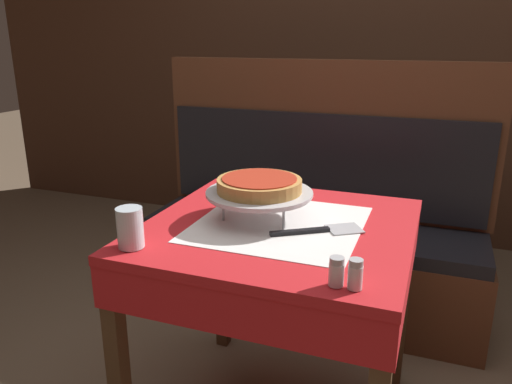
{
  "coord_description": "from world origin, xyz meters",
  "views": [
    {
      "loc": [
        0.44,
        -1.4,
        1.32
      ],
      "look_at": [
        -0.08,
        -0.01,
        0.86
      ],
      "focal_mm": 35.0,
      "sensor_mm": 36.0,
      "label": 1
    }
  ],
  "objects_px": {
    "dining_table_rear": "(363,155)",
    "pepper_shaker": "(355,274)",
    "pizza_server": "(319,230)",
    "booth_bench": "(312,240)",
    "salt_shaker": "(336,272)",
    "condiment_caddy": "(370,130)",
    "water_glass_near": "(130,228)",
    "deep_dish_pizza": "(259,184)",
    "dining_table_front": "(279,253)",
    "pizza_pan_stand": "(259,194)"
  },
  "relations": [
    {
      "from": "dining_table_rear",
      "to": "water_glass_near",
      "type": "xyz_separation_m",
      "value": [
        -0.36,
        -1.84,
        0.17
      ]
    },
    {
      "from": "deep_dish_pizza",
      "to": "pizza_server",
      "type": "relative_size",
      "value": 1.01
    },
    {
      "from": "deep_dish_pizza",
      "to": "condiment_caddy",
      "type": "height_order",
      "value": "condiment_caddy"
    },
    {
      "from": "dining_table_rear",
      "to": "booth_bench",
      "type": "distance_m",
      "value": 0.76
    },
    {
      "from": "dining_table_front",
      "to": "dining_table_rear",
      "type": "distance_m",
      "value": 1.53
    },
    {
      "from": "pizza_pan_stand",
      "to": "deep_dish_pizza",
      "type": "distance_m",
      "value": 0.03
    },
    {
      "from": "dining_table_front",
      "to": "dining_table_rear",
      "type": "height_order",
      "value": "dining_table_front"
    },
    {
      "from": "deep_dish_pizza",
      "to": "pepper_shaker",
      "type": "relative_size",
      "value": 3.66
    },
    {
      "from": "pizza_server",
      "to": "water_glass_near",
      "type": "relative_size",
      "value": 2.33
    },
    {
      "from": "booth_bench",
      "to": "pizza_pan_stand",
      "type": "xyz_separation_m",
      "value": [
        0.02,
        -0.82,
        0.49
      ]
    },
    {
      "from": "deep_dish_pizza",
      "to": "dining_table_front",
      "type": "bearing_deg",
      "value": -15.99
    },
    {
      "from": "dining_table_rear",
      "to": "pepper_shaker",
      "type": "xyz_separation_m",
      "value": [
        0.26,
        -1.87,
        0.15
      ]
    },
    {
      "from": "booth_bench",
      "to": "water_glass_near",
      "type": "relative_size",
      "value": 14.26
    },
    {
      "from": "booth_bench",
      "to": "condiment_caddy",
      "type": "xyz_separation_m",
      "value": [
        0.15,
        0.71,
        0.44
      ]
    },
    {
      "from": "pizza_server",
      "to": "water_glass_near",
      "type": "distance_m",
      "value": 0.55
    },
    {
      "from": "pizza_pan_stand",
      "to": "dining_table_rear",
      "type": "bearing_deg",
      "value": 85.96
    },
    {
      "from": "pizza_pan_stand",
      "to": "deep_dish_pizza",
      "type": "relative_size",
      "value": 1.27
    },
    {
      "from": "water_glass_near",
      "to": "salt_shaker",
      "type": "distance_m",
      "value": 0.58
    },
    {
      "from": "dining_table_front",
      "to": "pepper_shaker",
      "type": "distance_m",
      "value": 0.47
    },
    {
      "from": "dining_table_rear",
      "to": "water_glass_near",
      "type": "distance_m",
      "value": 1.89
    },
    {
      "from": "dining_table_front",
      "to": "pizza_server",
      "type": "relative_size",
      "value": 3.07
    },
    {
      "from": "pepper_shaker",
      "to": "water_glass_near",
      "type": "bearing_deg",
      "value": 177.89
    },
    {
      "from": "deep_dish_pizza",
      "to": "pizza_server",
      "type": "xyz_separation_m",
      "value": [
        0.21,
        -0.05,
        -0.11
      ]
    },
    {
      "from": "booth_bench",
      "to": "condiment_caddy",
      "type": "height_order",
      "value": "booth_bench"
    },
    {
      "from": "dining_table_rear",
      "to": "dining_table_front",
      "type": "bearing_deg",
      "value": -91.16
    },
    {
      "from": "pizza_server",
      "to": "pepper_shaker",
      "type": "bearing_deg",
      "value": -63.17
    },
    {
      "from": "booth_bench",
      "to": "condiment_caddy",
      "type": "bearing_deg",
      "value": 78.08
    },
    {
      "from": "pizza_pan_stand",
      "to": "water_glass_near",
      "type": "height_order",
      "value": "water_glass_near"
    },
    {
      "from": "water_glass_near",
      "to": "pepper_shaker",
      "type": "relative_size",
      "value": 1.55
    },
    {
      "from": "water_glass_near",
      "to": "condiment_caddy",
      "type": "height_order",
      "value": "condiment_caddy"
    },
    {
      "from": "dining_table_front",
      "to": "pizza_pan_stand",
      "type": "relative_size",
      "value": 2.39
    },
    {
      "from": "dining_table_front",
      "to": "booth_bench",
      "type": "bearing_deg",
      "value": 96.41
    },
    {
      "from": "pizza_pan_stand",
      "to": "salt_shaker",
      "type": "height_order",
      "value": "pizza_pan_stand"
    },
    {
      "from": "dining_table_rear",
      "to": "pizza_pan_stand",
      "type": "xyz_separation_m",
      "value": [
        -0.11,
        -1.51,
        0.19
      ]
    },
    {
      "from": "booth_bench",
      "to": "dining_table_rear",
      "type": "bearing_deg",
      "value": 79.74
    },
    {
      "from": "pizza_pan_stand",
      "to": "water_glass_near",
      "type": "xyz_separation_m",
      "value": [
        -0.26,
        -0.34,
        -0.02
      ]
    },
    {
      "from": "pizza_pan_stand",
      "to": "water_glass_near",
      "type": "bearing_deg",
      "value": -127.12
    },
    {
      "from": "dining_table_front",
      "to": "salt_shaker",
      "type": "bearing_deg",
      "value": -53.65
    },
    {
      "from": "condiment_caddy",
      "to": "deep_dish_pizza",
      "type": "bearing_deg",
      "value": -94.9
    },
    {
      "from": "pizza_pan_stand",
      "to": "pepper_shaker",
      "type": "bearing_deg",
      "value": -44.36
    },
    {
      "from": "water_glass_near",
      "to": "condiment_caddy",
      "type": "distance_m",
      "value": 1.9
    },
    {
      "from": "booth_bench",
      "to": "condiment_caddy",
      "type": "relative_size",
      "value": 9.91
    },
    {
      "from": "booth_bench",
      "to": "salt_shaker",
      "type": "height_order",
      "value": "booth_bench"
    },
    {
      "from": "booth_bench",
      "to": "water_glass_near",
      "type": "distance_m",
      "value": 1.26
    },
    {
      "from": "booth_bench",
      "to": "water_glass_near",
      "type": "height_order",
      "value": "booth_bench"
    },
    {
      "from": "pepper_shaker",
      "to": "condiment_caddy",
      "type": "height_order",
      "value": "condiment_caddy"
    },
    {
      "from": "pizza_server",
      "to": "pepper_shaker",
      "type": "xyz_separation_m",
      "value": [
        0.16,
        -0.32,
        0.03
      ]
    },
    {
      "from": "pizza_pan_stand",
      "to": "condiment_caddy",
      "type": "distance_m",
      "value": 1.53
    },
    {
      "from": "dining_table_front",
      "to": "dining_table_rear",
      "type": "bearing_deg",
      "value": 88.84
    },
    {
      "from": "water_glass_near",
      "to": "dining_table_rear",
      "type": "bearing_deg",
      "value": 78.88
    }
  ]
}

